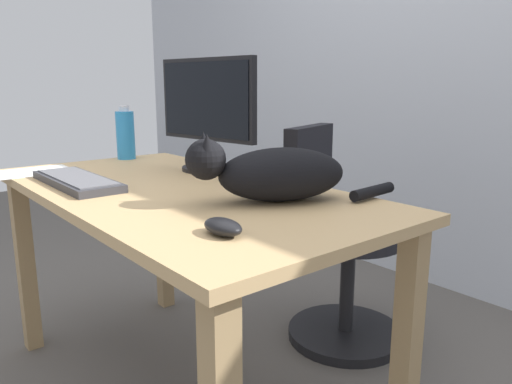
{
  "coord_description": "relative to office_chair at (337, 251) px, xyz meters",
  "views": [
    {
      "loc": [
        1.33,
        -0.77,
        1.06
      ],
      "look_at": [
        0.42,
        -0.02,
        0.8
      ],
      "focal_mm": 34.34,
      "sensor_mm": 36.0,
      "label": 1
    }
  ],
  "objects": [
    {
      "name": "desk",
      "position": [
        -0.06,
        -0.72,
        0.26
      ],
      "size": [
        1.46,
        0.74,
        0.74
      ],
      "color": "tan",
      "rests_on": "ground_plane"
    },
    {
      "name": "paper_sheet",
      "position": [
        -0.64,
        -1.0,
        0.36
      ],
      "size": [
        0.21,
        0.3,
        0.0
      ],
      "primitive_type": "cube",
      "rotation": [
        0.0,
        0.0,
        -0.02
      ],
      "color": "white",
      "rests_on": "desk"
    },
    {
      "name": "back_wall",
      "position": [
        -0.06,
        0.85,
        0.92
      ],
      "size": [
        6.0,
        0.04,
        2.6
      ],
      "primitive_type": "cube",
      "color": "silver",
      "rests_on": "ground_plane"
    },
    {
      "name": "computer_mouse",
      "position": [
        0.44,
        -0.9,
        0.38
      ],
      "size": [
        0.11,
        0.06,
        0.04
      ],
      "primitive_type": "ellipsoid",
      "color": "black",
      "rests_on": "desk"
    },
    {
      "name": "keyboard",
      "position": [
        -0.3,
        -0.95,
        0.37
      ],
      "size": [
        0.44,
        0.15,
        0.03
      ],
      "color": "#333338",
      "rests_on": "desk"
    },
    {
      "name": "office_chair",
      "position": [
        0.0,
        0.0,
        0.0
      ],
      "size": [
        0.51,
        0.48,
        0.89
      ],
      "color": "black",
      "rests_on": "ground_plane"
    },
    {
      "name": "cat",
      "position": [
        0.28,
        -0.6,
        0.44
      ],
      "size": [
        0.33,
        0.56,
        0.2
      ],
      "color": "black",
      "rests_on": "desk"
    },
    {
      "name": "monitor",
      "position": [
        -0.26,
        -0.46,
        0.59
      ],
      "size": [
        0.48,
        0.2,
        0.41
      ],
      "color": "black",
      "rests_on": "desk"
    },
    {
      "name": "water_bottle",
      "position": [
        -0.73,
        -0.57,
        0.47
      ],
      "size": [
        0.08,
        0.08,
        0.23
      ],
      "color": "#2D8CD1",
      "rests_on": "desk"
    }
  ]
}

